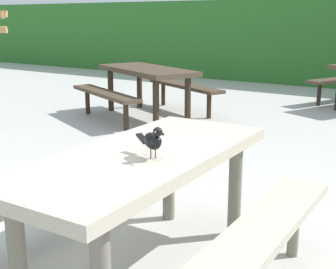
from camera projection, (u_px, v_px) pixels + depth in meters
The scene contains 3 objects.
picnic_table_foreground at pixel (143, 182), 2.65m from camera, with size 1.73×1.82×0.74m.
bird_grackle at pixel (153, 140), 2.45m from camera, with size 0.27×0.16×0.18m.
picnic_table_mid_right at pixel (147, 80), 6.99m from camera, with size 2.24×2.22×0.74m.
Camera 1 is at (1.51, -1.83, 1.47)m, focal length 49.53 mm.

